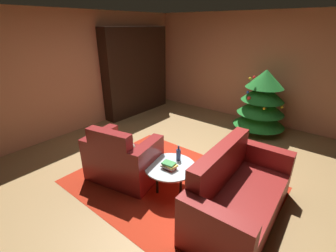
{
  "coord_description": "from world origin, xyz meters",
  "views": [
    {
      "loc": [
        1.98,
        -2.79,
        2.25
      ],
      "look_at": [
        -0.13,
        -0.18,
        0.79
      ],
      "focal_mm": 25.18,
      "sensor_mm": 36.0,
      "label": 1
    }
  ],
  "objects_px": {
    "bookshelf_unit": "(140,72)",
    "couch_red": "(237,195)",
    "bottle_on_table": "(178,155)",
    "armchair_red": "(122,160)",
    "decorated_tree": "(262,102)",
    "coffee_table": "(170,168)",
    "book_stack_on_table": "(169,166)"
  },
  "relations": [
    {
      "from": "coffee_table",
      "to": "decorated_tree",
      "type": "relative_size",
      "value": 0.52
    },
    {
      "from": "couch_red",
      "to": "bottle_on_table",
      "type": "relative_size",
      "value": 7.54
    },
    {
      "from": "bookshelf_unit",
      "to": "bottle_on_table",
      "type": "height_order",
      "value": "bookshelf_unit"
    },
    {
      "from": "bookshelf_unit",
      "to": "coffee_table",
      "type": "relative_size",
      "value": 3.01
    },
    {
      "from": "armchair_red",
      "to": "couch_red",
      "type": "relative_size",
      "value": 0.67
    },
    {
      "from": "book_stack_on_table",
      "to": "coffee_table",
      "type": "bearing_deg",
      "value": 119.03
    },
    {
      "from": "bookshelf_unit",
      "to": "couch_red",
      "type": "xyz_separation_m",
      "value": [
        3.75,
        -2.08,
        -0.77
      ]
    },
    {
      "from": "couch_red",
      "to": "bottle_on_table",
      "type": "xyz_separation_m",
      "value": [
        -0.96,
        0.06,
        0.19
      ]
    },
    {
      "from": "coffee_table",
      "to": "bottle_on_table",
      "type": "height_order",
      "value": "bottle_on_table"
    },
    {
      "from": "bookshelf_unit",
      "to": "couch_red",
      "type": "relative_size",
      "value": 1.26
    },
    {
      "from": "book_stack_on_table",
      "to": "couch_red",
      "type": "bearing_deg",
      "value": 11.97
    },
    {
      "from": "armchair_red",
      "to": "coffee_table",
      "type": "distance_m",
      "value": 0.79
    },
    {
      "from": "armchair_red",
      "to": "decorated_tree",
      "type": "relative_size",
      "value": 0.83
    },
    {
      "from": "coffee_table",
      "to": "armchair_red",
      "type": "bearing_deg",
      "value": -162.45
    },
    {
      "from": "bookshelf_unit",
      "to": "bottle_on_table",
      "type": "bearing_deg",
      "value": -35.87
    },
    {
      "from": "couch_red",
      "to": "book_stack_on_table",
      "type": "xyz_separation_m",
      "value": [
        -0.92,
        -0.2,
        0.15
      ]
    },
    {
      "from": "book_stack_on_table",
      "to": "decorated_tree",
      "type": "height_order",
      "value": "decorated_tree"
    },
    {
      "from": "couch_red",
      "to": "decorated_tree",
      "type": "height_order",
      "value": "decorated_tree"
    },
    {
      "from": "coffee_table",
      "to": "decorated_tree",
      "type": "distance_m",
      "value": 2.88
    },
    {
      "from": "armchair_red",
      "to": "decorated_tree",
      "type": "distance_m",
      "value": 3.27
    },
    {
      "from": "coffee_table",
      "to": "book_stack_on_table",
      "type": "xyz_separation_m",
      "value": [
        0.03,
        -0.06,
        0.09
      ]
    },
    {
      "from": "armchair_red",
      "to": "coffee_table",
      "type": "xyz_separation_m",
      "value": [
        0.75,
        0.24,
        0.04
      ]
    },
    {
      "from": "armchair_red",
      "to": "book_stack_on_table",
      "type": "xyz_separation_m",
      "value": [
        0.78,
        0.18,
        0.13
      ]
    },
    {
      "from": "couch_red",
      "to": "bottle_on_table",
      "type": "distance_m",
      "value": 0.98
    },
    {
      "from": "coffee_table",
      "to": "book_stack_on_table",
      "type": "distance_m",
      "value": 0.11
    },
    {
      "from": "armchair_red",
      "to": "couch_red",
      "type": "bearing_deg",
      "value": 12.4
    },
    {
      "from": "book_stack_on_table",
      "to": "decorated_tree",
      "type": "relative_size",
      "value": 0.16
    },
    {
      "from": "coffee_table",
      "to": "decorated_tree",
      "type": "height_order",
      "value": "decorated_tree"
    },
    {
      "from": "decorated_tree",
      "to": "armchair_red",
      "type": "bearing_deg",
      "value": -108.19
    },
    {
      "from": "armchair_red",
      "to": "bottle_on_table",
      "type": "bearing_deg",
      "value": 30.55
    },
    {
      "from": "couch_red",
      "to": "coffee_table",
      "type": "xyz_separation_m",
      "value": [
        -0.96,
        -0.14,
        0.07
      ]
    },
    {
      "from": "coffee_table",
      "to": "bottle_on_table",
      "type": "xyz_separation_m",
      "value": [
        -0.01,
        0.2,
        0.13
      ]
    }
  ]
}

